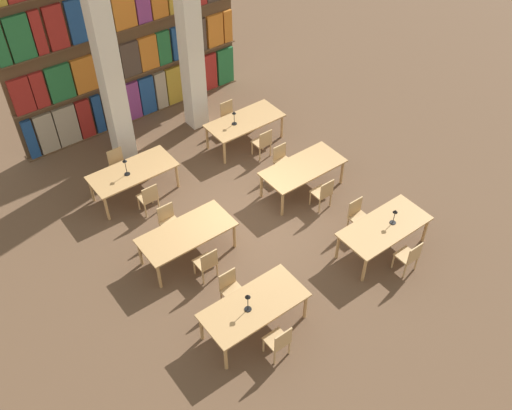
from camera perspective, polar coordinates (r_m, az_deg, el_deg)
ground_plane at (r=13.67m, az=-0.64°, el=-1.49°), size 40.00×40.00×0.00m
bookshelf_bank at (r=16.04m, az=-12.88°, el=16.46°), size 6.79×0.35×5.50m
pillar_left at (r=14.39m, az=-14.82°, el=14.47°), size 0.50×0.50×6.00m
pillar_center at (r=15.28m, az=-6.73°, el=17.37°), size 0.50×0.50×6.00m
reading_table_0 at (r=11.15m, az=-0.18°, el=-10.15°), size 2.10×0.98×0.76m
chair_0 at (r=10.98m, az=2.30°, el=-13.42°), size 0.42×0.40×0.87m
chair_1 at (r=11.71m, az=-2.51°, el=-8.34°), size 0.42×0.40×0.87m
desk_lamp_0 at (r=10.79m, az=-0.82°, el=-9.45°), size 0.14×0.14×0.45m
reading_table_1 at (r=12.84m, az=12.72°, el=-2.26°), size 2.10×0.98×0.76m
chair_2 at (r=12.69m, az=15.05°, el=-4.95°), size 0.42×0.40×0.87m
chair_3 at (r=13.32m, az=10.14°, el=-1.05°), size 0.42×0.40×0.87m
desk_lamp_1 at (r=12.71m, az=13.70°, el=-0.91°), size 0.14×0.14×0.39m
reading_table_2 at (r=12.49m, az=-6.94°, el=-2.90°), size 2.10×0.98×0.76m
chair_4 at (r=12.18m, az=-4.96°, el=-5.74°), size 0.42×0.40×0.87m
chair_5 at (r=13.13m, az=-8.70°, el=-1.60°), size 0.42×0.40×0.87m
reading_table_3 at (r=14.06m, az=4.72°, el=3.62°), size 2.10×0.98×0.76m
chair_6 at (r=13.77m, az=6.71°, el=1.24°), size 0.42×0.40×0.87m
chair_7 at (r=14.63m, az=2.64°, el=4.51°), size 0.42×0.40×0.87m
reading_table_4 at (r=14.22m, az=-12.21°, el=3.16°), size 2.10×0.98×0.76m
chair_8 at (r=13.80m, az=-10.69°, el=0.77°), size 0.42×0.40×0.87m
chair_9 at (r=14.91m, az=-13.60°, el=3.99°), size 0.42×0.40×0.87m
desk_lamp_2 at (r=13.89m, az=-12.94°, el=4.00°), size 0.14×0.14×0.46m
reading_table_5 at (r=15.57m, az=-1.13°, el=8.27°), size 2.10×0.98×0.76m
chair_10 at (r=15.21m, az=0.69°, el=6.29°), size 0.42×0.40×0.87m
chair_11 at (r=16.23m, az=-2.70°, el=8.93°), size 0.42×0.40×0.87m
desk_lamp_3 at (r=15.24m, az=-2.20°, el=8.92°), size 0.14×0.14×0.40m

